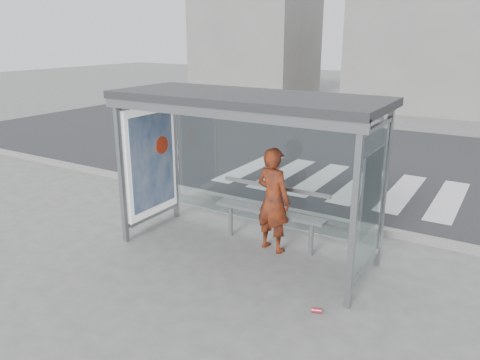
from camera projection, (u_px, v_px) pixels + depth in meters
name	position (u px, v px, depth m)	size (l,w,h in m)	color
ground	(245.00, 252.00, 7.78)	(80.00, 80.00, 0.00)	#60605E
road	(369.00, 160.00, 13.49)	(30.00, 10.00, 0.01)	#28282B
curb	(295.00, 213.00, 9.35)	(30.00, 0.18, 0.12)	gray
crosswalk	(339.00, 182.00, 11.45)	(5.55, 3.00, 0.00)	silver
bus_shelter	(227.00, 132.00, 7.42)	(4.25, 1.65, 2.62)	gray
building_left	(256.00, 43.00, 26.52)	(6.00, 5.00, 6.00)	gray
building_center	(443.00, 56.00, 21.71)	(8.00, 5.00, 5.00)	gray
person	(273.00, 200.00, 7.64)	(0.64, 0.42, 1.76)	red
bench	(270.00, 212.00, 7.91)	(1.99, 0.33, 1.03)	gray
soda_can	(317.00, 310.00, 6.09)	(0.07, 0.07, 0.13)	#ED4556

